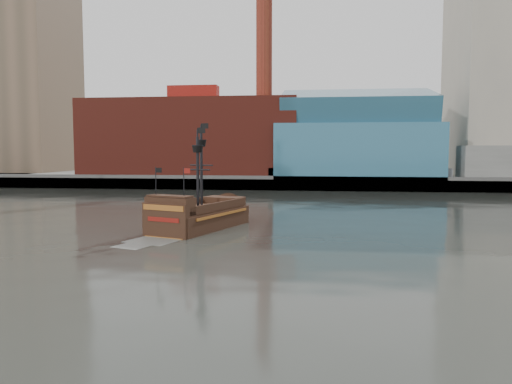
# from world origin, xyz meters

# --- Properties ---
(ground) EXTENTS (400.00, 400.00, 0.00)m
(ground) POSITION_xyz_m (0.00, 0.00, 0.00)
(ground) COLOR #242722
(ground) RESTS_ON ground
(promenade_far) EXTENTS (220.00, 60.00, 2.00)m
(promenade_far) POSITION_xyz_m (0.00, 92.00, 1.00)
(promenade_far) COLOR slate
(promenade_far) RESTS_ON ground
(seawall) EXTENTS (220.00, 1.00, 2.60)m
(seawall) POSITION_xyz_m (0.00, 62.50, 1.30)
(seawall) COLOR #4C4C49
(seawall) RESTS_ON ground
(skyline) EXTENTS (149.00, 45.00, 62.00)m
(skyline) POSITION_xyz_m (5.21, 84.56, 24.55)
(skyline) COLOR brown
(skyline) RESTS_ON promenade_far
(pirate_ship) EXTENTS (8.54, 14.54, 10.45)m
(pirate_ship) POSITION_xyz_m (-7.82, 17.92, 0.95)
(pirate_ship) COLOR black
(pirate_ship) RESTS_ON ground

